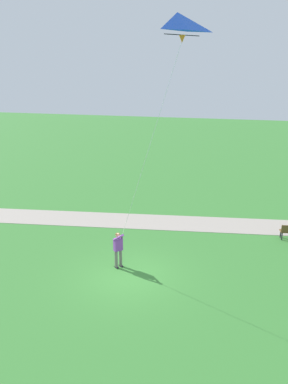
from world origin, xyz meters
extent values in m
plane|color=#33702D|center=(0.00, 0.00, 0.00)|extent=(120.00, 120.00, 0.00)
cube|color=gray|center=(-6.81, 2.00, 0.01)|extent=(6.82, 32.02, 0.02)
cube|color=#232328|center=(-0.76, -0.55, 0.03)|extent=(0.24, 0.25, 0.06)
cylinder|color=slate|center=(-0.77, -0.56, 0.45)|extent=(0.14, 0.14, 0.82)
cube|color=#232328|center=(-0.58, -0.71, 0.03)|extent=(0.24, 0.25, 0.06)
cylinder|color=slate|center=(-0.59, -0.73, 0.45)|extent=(0.14, 0.14, 0.82)
cube|color=#753899|center=(-0.68, -0.64, 1.16)|extent=(0.44, 0.43, 0.60)
sphere|color=tan|center=(-0.68, -0.64, 1.62)|extent=(0.22, 0.22, 0.22)
ellipsoid|color=#4C3319|center=(-0.69, -0.66, 1.66)|extent=(0.32, 0.32, 0.13)
cylinder|color=#753899|center=(-0.60, -0.42, 1.61)|extent=(0.56, 0.26, 0.43)
cylinder|color=#753899|center=(-0.47, -0.54, 1.61)|extent=(0.22, 0.56, 0.43)
sphere|color=tan|center=(-0.42, -0.37, 1.74)|extent=(0.10, 0.10, 0.10)
pyramid|color=blue|center=(2.06, 2.33, 10.09)|extent=(1.41, 1.37, 0.60)
cone|color=orange|center=(2.24, 2.53, 9.71)|extent=(0.28, 0.28, 0.22)
cylinder|color=black|center=(2.24, 2.53, 9.82)|extent=(0.99, 0.93, 0.02)
cylinder|color=silver|center=(0.91, 1.08, 5.70)|extent=(2.68, 2.91, 7.92)
cube|color=#2D2D33|center=(-6.05, 6.98, 0.23)|extent=(0.07, 0.07, 0.45)
cube|color=#2D2D33|center=(-5.74, 7.03, 0.23)|extent=(0.07, 0.07, 0.45)
camera|label=1|loc=(14.45, 4.48, 8.81)|focal=35.57mm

